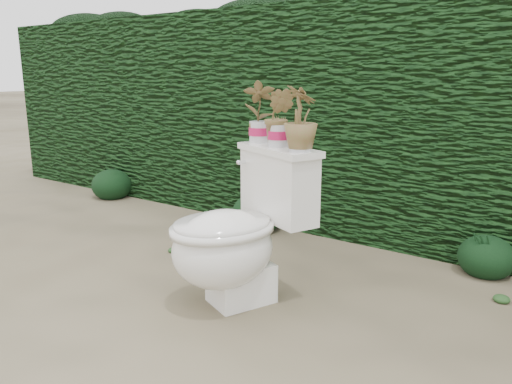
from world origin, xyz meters
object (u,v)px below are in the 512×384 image
Objects in this scene: toilet at (237,235)px; potted_plant_center at (279,119)px; potted_plant_right at (301,120)px; potted_plant_left at (259,113)px.

toilet is 0.60m from potted_plant_center.
potted_plant_left is at bearing -1.11° from potted_plant_right.
toilet is 2.80× the size of potted_plant_right.
potted_plant_center is (0.09, 0.22, 0.56)m from toilet.
potted_plant_left reaches higher than potted_plant_right.
toilet is 0.65m from potted_plant_left.
toilet is at bearing 52.39° from potted_plant_right.
potted_plant_left is 1.14× the size of potted_plant_center.
potted_plant_center is at bearing 126.61° from potted_plant_left.
potted_plant_right is (0.33, -0.14, -0.01)m from potted_plant_left.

